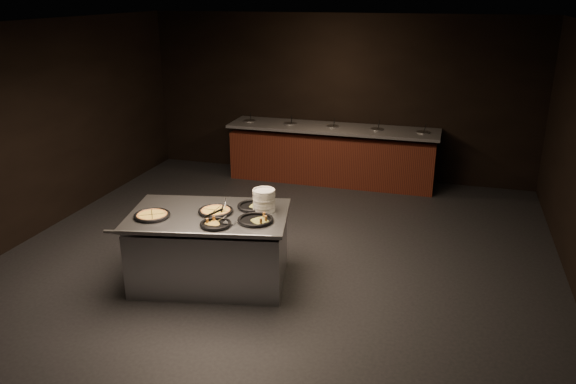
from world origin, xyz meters
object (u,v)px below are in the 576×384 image
at_px(plate_stack, 264,200).
at_px(pan_veggie_whole, 152,215).
at_px(serving_counter, 210,249).
at_px(pan_cheese_whole, 216,211).

bearing_deg(plate_stack, pan_veggie_whole, -154.96).
height_order(serving_counter, plate_stack, plate_stack).
relative_size(plate_stack, pan_veggie_whole, 0.63).
bearing_deg(serving_counter, plate_stack, 12.94).
height_order(serving_counter, pan_cheese_whole, pan_cheese_whole).
bearing_deg(pan_veggie_whole, serving_counter, 25.35).
distance_m(plate_stack, pan_veggie_whole, 1.27).
xyz_separation_m(plate_stack, pan_veggie_whole, (-1.15, -0.54, -0.11)).
relative_size(pan_veggie_whole, pan_cheese_whole, 1.01).
relative_size(serving_counter, pan_veggie_whole, 4.91).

